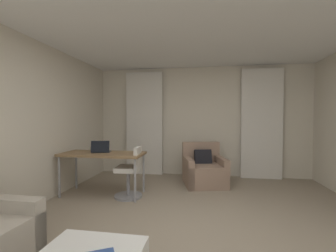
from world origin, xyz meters
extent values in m
plane|color=gray|center=(0.00, 0.00, 0.00)|extent=(12.00, 12.00, 0.00)
cube|color=beige|center=(0.00, 3.03, 1.30)|extent=(5.12, 0.06, 2.60)
cube|color=beige|center=(-2.53, 0.00, 1.30)|extent=(0.06, 6.12, 2.60)
cube|color=white|center=(0.00, 0.00, 2.63)|extent=(5.12, 6.12, 0.06)
cube|color=silver|center=(-1.38, 2.90, 1.25)|extent=(0.90, 0.06, 2.50)
cube|color=silver|center=(1.38, 2.90, 1.25)|extent=(0.90, 0.06, 2.50)
cube|color=#B2A899|center=(-1.97, -0.52, 0.28)|extent=(0.88, 0.18, 0.56)
cube|color=#997A66|center=(0.10, 2.18, 0.22)|extent=(0.98, 1.00, 0.43)
cube|color=#997A66|center=(0.01, 2.52, 0.64)|extent=(0.82, 0.33, 0.42)
cube|color=#997A66|center=(0.43, 2.27, 0.29)|extent=(0.31, 0.83, 0.57)
cube|color=#997A66|center=(-0.24, 2.10, 0.29)|extent=(0.31, 0.83, 0.57)
cube|color=black|center=(0.07, 2.30, 0.53)|extent=(0.40, 0.28, 0.37)
cube|color=olive|center=(-1.70, 1.26, 0.74)|extent=(1.46, 0.63, 0.04)
cylinder|color=#99999E|center=(-2.38, 1.53, 0.36)|extent=(0.04, 0.04, 0.72)
cylinder|color=#99999E|center=(-1.02, 1.53, 0.36)|extent=(0.04, 0.04, 0.72)
cylinder|color=#99999E|center=(-2.38, 1.00, 0.36)|extent=(0.04, 0.04, 0.72)
cylinder|color=#99999E|center=(-1.02, 1.00, 0.36)|extent=(0.04, 0.04, 0.72)
cylinder|color=gray|center=(-1.21, 1.22, 0.23)|extent=(0.06, 0.06, 0.46)
cylinder|color=gray|center=(-1.21, 1.22, 0.02)|extent=(0.48, 0.48, 0.04)
cube|color=silver|center=(-1.21, 1.22, 0.50)|extent=(0.43, 0.43, 0.08)
cube|color=silver|center=(-1.04, 1.23, 0.71)|extent=(0.08, 0.36, 0.34)
cube|color=#2D2D33|center=(-1.76, 1.34, 0.77)|extent=(0.36, 0.29, 0.02)
cube|color=black|center=(-1.73, 1.23, 0.88)|extent=(0.32, 0.13, 0.20)
camera|label=1|loc=(0.11, -2.59, 1.38)|focal=24.57mm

